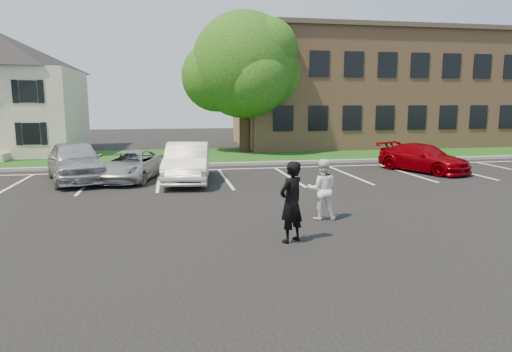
% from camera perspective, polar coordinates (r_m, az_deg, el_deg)
% --- Properties ---
extents(ground_plane, '(90.00, 90.00, 0.00)m').
position_cam_1_polar(ground_plane, '(11.83, 0.91, -6.76)').
color(ground_plane, black).
rests_on(ground_plane, ground).
extents(curb, '(40.00, 0.30, 0.15)m').
position_cam_1_polar(curb, '(23.46, -5.04, 1.46)').
color(curb, gray).
rests_on(curb, ground).
extents(grass_strip, '(44.00, 8.00, 0.08)m').
position_cam_1_polar(grass_strip, '(27.42, -5.89, 2.51)').
color(grass_strip, '#164312').
rests_on(grass_strip, ground).
extents(stall_lines, '(34.00, 5.36, 0.01)m').
position_cam_1_polar(stall_lines, '(20.68, -0.32, 0.23)').
color(stall_lines, silver).
rests_on(stall_lines, ground).
extents(office_building, '(22.40, 10.40, 8.30)m').
position_cam_1_polar(office_building, '(36.93, 15.69, 10.37)').
color(office_building, '#A37754').
rests_on(office_building, ground).
extents(tree, '(7.80, 7.20, 8.80)m').
position_cam_1_polar(tree, '(29.32, -1.30, 13.39)').
color(tree, black).
rests_on(tree, ground).
extents(man_black_suit, '(0.84, 0.77, 1.92)m').
position_cam_1_polar(man_black_suit, '(10.67, 4.43, -3.25)').
color(man_black_suit, black).
rests_on(man_black_suit, ground).
extents(man_white_shirt, '(0.94, 0.80, 1.71)m').
position_cam_1_polar(man_white_shirt, '(12.82, 8.26, -1.67)').
color(man_white_shirt, white).
rests_on(man_white_shirt, ground).
extents(car_silver_west, '(3.35, 5.29, 1.68)m').
position_cam_1_polar(car_silver_west, '(20.24, -21.66, 1.76)').
color(car_silver_west, '#BCBDC2').
rests_on(car_silver_west, ground).
extents(car_silver_minivan, '(3.10, 4.75, 1.21)m').
position_cam_1_polar(car_silver_minivan, '(19.81, -15.44, 1.25)').
color(car_silver_minivan, '#AEB1B6').
rests_on(car_silver_minivan, ground).
extents(car_white_sedan, '(2.19, 4.98, 1.59)m').
position_cam_1_polar(car_white_sedan, '(18.92, -8.57, 1.69)').
color(car_white_sedan, silver).
rests_on(car_white_sedan, ground).
extents(car_red_compact, '(3.43, 4.79, 1.29)m').
position_cam_1_polar(car_red_compact, '(22.79, 20.17, 2.13)').
color(car_red_compact, '#820007').
rests_on(car_red_compact, ground).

